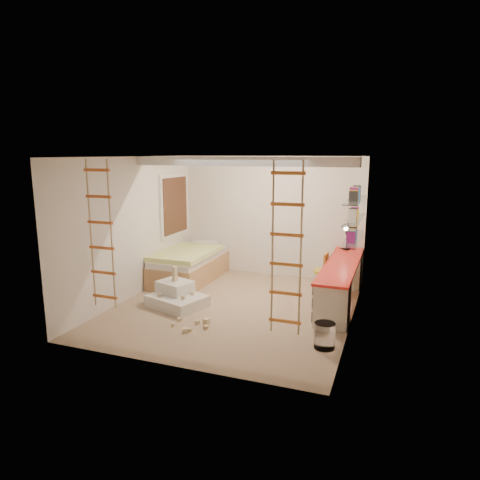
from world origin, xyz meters
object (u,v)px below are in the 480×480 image
at_px(bed, 190,265).
at_px(play_platform, 177,297).
at_px(desk, 341,282).
at_px(swivel_chair, 325,281).

relative_size(bed, play_platform, 1.81).
height_order(desk, swivel_chair, swivel_chair).
bearing_deg(swivel_chair, bed, 177.98).
bearing_deg(bed, desk, -6.49).
bearing_deg(desk, swivel_chair, 140.39).
height_order(bed, swivel_chair, swivel_chair).
distance_m(swivel_chair, play_platform, 2.77).
height_order(swivel_chair, play_platform, swivel_chair).
bearing_deg(play_platform, swivel_chair, 30.36).
xyz_separation_m(swivel_chair, play_platform, (-2.39, -1.40, -0.15)).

